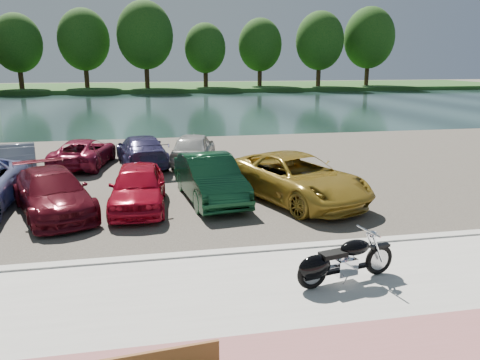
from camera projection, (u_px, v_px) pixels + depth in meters
The scene contains 17 objects.
ground at pixel (309, 290), 9.56m from camera, with size 200.00×200.00×0.00m, color #595447.
promenade at pixel (327, 313), 8.59m from camera, with size 60.00×6.00×0.10m, color #B3B0A8.
pink_path at pixel (364, 360), 7.15m from camera, with size 60.00×2.00×0.01m, color #995956.
kerb at pixel (282, 249), 11.44m from camera, with size 60.00×0.30×0.14m, color #B3B0A8.
parking_lot at pixel (224, 170), 20.01m from camera, with size 60.00×18.00×0.04m, color #3C3731.
river at pixel (179, 107), 47.59m from camera, with size 120.00×40.00×0.00m, color #172A27.
far_bank at pixel (166, 87), 77.95m from camera, with size 120.00×24.00×0.60m, color #1D4418.
far_trees at pixel (194, 41), 71.08m from camera, with size 70.25×10.68×12.52m.
motorcycle at pixel (338, 262), 9.52m from camera, with size 2.30×0.88×1.05m.
car_3 at pixel (53, 193), 14.03m from camera, with size 1.86×4.58×1.33m, color #4F0B15.
car_4 at pixel (138, 187), 14.58m from camera, with size 1.65×4.10×1.40m, color #AC0B21.
car_5 at pixel (210, 178), 15.43m from camera, with size 1.58×4.53×1.49m, color #0F371E.
car_6 at pixel (296, 178), 15.38m from camera, with size 2.55×5.53×1.54m, color olive.
car_9 at pixel (19, 157), 19.49m from camera, with size 1.29×3.70×1.22m, color slate.
car_10 at pixel (84, 152), 20.48m from camera, with size 2.02×4.38×1.22m, color maroon.
car_11 at pixel (142, 151), 20.53m from camera, with size 1.90×4.68×1.36m, color #302C56.
car_12 at pixel (194, 148), 20.98m from camera, with size 1.67×4.16×1.42m, color #AEAEAA.
Camera 1 is at (-3.06, -8.27, 4.54)m, focal length 35.00 mm.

